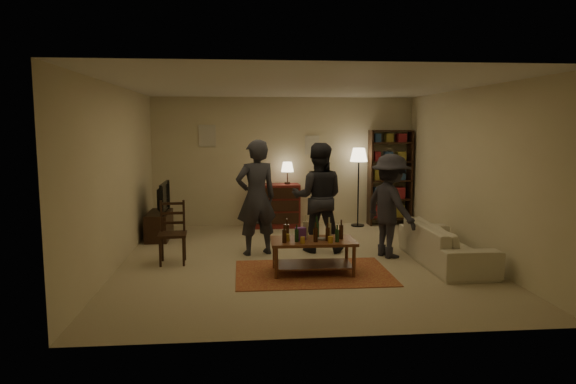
{
  "coord_description": "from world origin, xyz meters",
  "views": [
    {
      "loc": [
        -0.91,
        -7.83,
        2.09
      ],
      "look_at": [
        -0.18,
        0.1,
        1.07
      ],
      "focal_mm": 32.0,
      "sensor_mm": 36.0,
      "label": 1
    }
  ],
  "objects": [
    {
      "name": "dresser",
      "position": [
        -0.19,
        2.71,
        0.48
      ],
      "size": [
        1.0,
        0.5,
        1.36
      ],
      "color": "maroon",
      "rests_on": "ground"
    },
    {
      "name": "floor_lamp",
      "position": [
        1.54,
        2.65,
        1.39
      ],
      "size": [
        0.36,
        0.36,
        1.65
      ],
      "color": "black",
      "rests_on": "ground"
    },
    {
      "name": "dining_chair",
      "position": [
        -1.97,
        0.03,
        0.51
      ],
      "size": [
        0.45,
        0.45,
        0.98
      ],
      "rotation": [
        0.0,
        0.0,
        0.05
      ],
      "color": "black",
      "rests_on": "ground"
    },
    {
      "name": "person_right",
      "position": [
        0.37,
        0.57,
        0.91
      ],
      "size": [
        0.99,
        0.83,
        1.83
      ],
      "primitive_type": "imported",
      "rotation": [
        0.0,
        0.0,
        2.97
      ],
      "color": "#222329",
      "rests_on": "ground"
    },
    {
      "name": "rug",
      "position": [
        0.1,
        -0.75,
        0.01
      ],
      "size": [
        2.2,
        1.5,
        0.01
      ],
      "primitive_type": "cube",
      "color": "maroon",
      "rests_on": "ground"
    },
    {
      "name": "tv_stand",
      "position": [
        -2.44,
        1.8,
        0.38
      ],
      "size": [
        0.4,
        1.0,
        1.06
      ],
      "color": "black",
      "rests_on": "ground"
    },
    {
      "name": "room_shell",
      "position": [
        -0.65,
        2.98,
        1.81
      ],
      "size": [
        6.0,
        6.0,
        6.0
      ],
      "color": "beige",
      "rests_on": "ground"
    },
    {
      "name": "person_by_sofa",
      "position": [
        1.47,
        0.09,
        0.83
      ],
      "size": [
        0.98,
        1.23,
        1.66
      ],
      "primitive_type": "imported",
      "rotation": [
        0.0,
        0.0,
        1.97
      ],
      "color": "#27262E",
      "rests_on": "ground"
    },
    {
      "name": "sofa",
      "position": [
        2.2,
        -0.4,
        0.3
      ],
      "size": [
        0.81,
        2.08,
        0.61
      ],
      "primitive_type": "imported",
      "rotation": [
        0.0,
        0.0,
        1.57
      ],
      "color": "beige",
      "rests_on": "ground"
    },
    {
      "name": "person_left",
      "position": [
        -0.67,
        0.45,
        0.94
      ],
      "size": [
        0.79,
        0.64,
        1.88
      ],
      "primitive_type": "imported",
      "rotation": [
        0.0,
        0.0,
        3.46
      ],
      "color": "#2A2B33",
      "rests_on": "ground"
    },
    {
      "name": "bookshelf",
      "position": [
        2.25,
        2.78,
        1.03
      ],
      "size": [
        0.9,
        0.34,
        2.02
      ],
      "color": "black",
      "rests_on": "ground"
    },
    {
      "name": "coffee_table",
      "position": [
        0.1,
        -0.75,
        0.42
      ],
      "size": [
        1.21,
        0.67,
        0.83
      ],
      "rotation": [
        0.0,
        0.0,
        -0.01
      ],
      "color": "brown",
      "rests_on": "ground"
    },
    {
      "name": "floor",
      "position": [
        0.0,
        0.0,
        0.0
      ],
      "size": [
        6.0,
        6.0,
        0.0
      ],
      "primitive_type": "plane",
      "color": "#C6B793",
      "rests_on": "ground"
    }
  ]
}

